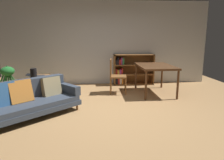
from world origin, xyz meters
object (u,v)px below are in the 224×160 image
media_console (39,86)px  bookshelf (131,69)px  dining_table (155,68)px  dining_chair_near (115,74)px  fabric_couch (30,99)px  open_laptop (37,76)px  desk_speaker (34,74)px  potted_floor_plant (8,79)px

media_console → bookshelf: (2.71, 1.14, 0.24)m
dining_table → dining_chair_near: (-1.10, 0.12, -0.18)m
dining_chair_near → fabric_couch: bearing=-139.6°
open_laptop → desk_speaker: (0.01, -0.31, 0.11)m
desk_speaker → bookshelf: bearing=26.2°
potted_floor_plant → bookshelf: (3.54, 1.01, 0.06)m
potted_floor_plant → dining_chair_near: bearing=-1.4°
potted_floor_plant → fabric_couch: bearing=-57.3°
fabric_couch → bookshelf: size_ratio=1.40×
desk_speaker → dining_table: size_ratio=0.19×
media_console → potted_floor_plant: size_ratio=1.26×
open_laptop → dining_table: bearing=-2.6°
media_console → bookshelf: size_ratio=0.77×
open_laptop → potted_floor_plant: size_ratio=0.60×
potted_floor_plant → dining_table: 4.02m
potted_floor_plant → dining_chair_near: 2.91m
fabric_couch → bookshelf: bookshelf is taller
fabric_couch → desk_speaker: bearing=102.0°
fabric_couch → bookshelf: 3.64m
desk_speaker → dining_chair_near: dining_chair_near is taller
potted_floor_plant → dining_table: bearing=-2.7°
media_console → bookshelf: bearing=22.9°
fabric_couch → media_console: bearing=98.5°
media_console → desk_speaker: bearing=-103.0°
bookshelf → desk_speaker: bearing=-153.8°
potted_floor_plant → open_laptop: bearing=-3.1°
dining_chair_near → dining_table: bearing=-6.1°
dining_chair_near → potted_floor_plant: bearing=178.6°
bookshelf → media_console: bearing=-157.1°
media_console → dining_table: size_ratio=0.75×
open_laptop → desk_speaker: 0.33m
dining_table → potted_floor_plant: bearing=177.3°
desk_speaker → dining_table: (3.23, 0.16, 0.08)m
fabric_couch → dining_chair_near: bearing=40.4°
potted_floor_plant → dining_table: (4.01, -0.19, 0.27)m
media_console → dining_table: 3.21m
desk_speaker → fabric_couch: bearing=-78.0°
desk_speaker → potted_floor_plant: (-0.78, 0.35, -0.20)m
media_console → dining_chair_near: size_ratio=1.05×
potted_floor_plant → bookshelf: bearing=16.0°
fabric_couch → desk_speaker: desk_speaker is taller
media_console → desk_speaker: size_ratio=3.86×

